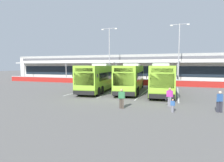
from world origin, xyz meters
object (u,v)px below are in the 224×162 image
Objects in this scene: pedestrian_with_handbag at (169,96)px; coach_bus_leftmost at (100,78)px; lamp_post_west at (109,52)px; lamp_post_centre at (179,50)px; pedestrian_in_dark_coat at (220,101)px; coach_bus_left_centre at (131,78)px; pedestrian_child at (173,105)px; coach_bus_centre at (160,79)px; pedestrian_near_bin at (122,98)px.

coach_bus_leftmost is at bearing 142.01° from pedestrian_with_handbag.
lamp_post_west is 13.19m from lamp_post_centre.
pedestrian_with_handbag is 0.15× the size of lamp_post_west.
pedestrian_in_dark_coat is 21.26m from lamp_post_centre.
coach_bus_left_centre is (4.25, 0.80, 0.00)m from coach_bus_leftmost.
pedestrian_child is 0.09× the size of lamp_post_centre.
coach_bus_leftmost is 1.00× the size of coach_bus_left_centre.
coach_bus_leftmost is 8.21m from coach_bus_centre.
pedestrian_near_bin is at bearing -101.92° from lamp_post_centre.
pedestrian_in_dark_coat is at bearing -82.31° from lamp_post_centre.
coach_bus_centre is at bearing 119.82° from pedestrian_in_dark_coat.
lamp_post_centre reaches higher than pedestrian_in_dark_coat.
coach_bus_leftmost is at bearing -169.29° from coach_bus_left_centre.
coach_bus_left_centre is at bearing 134.08° from pedestrian_in_dark_coat.
pedestrian_in_dark_coat and pedestrian_near_bin have the same top height.
coach_bus_centre is 16.26m from lamp_post_west.
lamp_post_west reaches higher than coach_bus_left_centre.
pedestrian_with_handbag reaches higher than pedestrian_child.
coach_bus_left_centre is at bearing 172.51° from coach_bus_centre.
coach_bus_centre is 12.28× the size of pedestrian_child.
coach_bus_leftmost and coach_bus_centre have the same top height.
pedestrian_near_bin is (-3.98, -0.03, 0.33)m from pedestrian_child.
pedestrian_with_handbag is 1.00× the size of pedestrian_near_bin.
lamp_post_centre is (0.57, 21.50, 5.75)m from pedestrian_child.
coach_bus_centre reaches higher than pedestrian_in_dark_coat.
coach_bus_leftmost reaches higher than pedestrian_with_handbag.
coach_bus_leftmost is at bearing 147.41° from pedestrian_in_dark_coat.
coach_bus_leftmost is at bearing -76.67° from lamp_post_west.
coach_bus_leftmost is 7.62× the size of pedestrian_with_handbag.
pedestrian_child is (5.64, -10.37, -1.24)m from coach_bus_left_centre.
pedestrian_child is at bearing -161.33° from pedestrian_in_dark_coat.
pedestrian_with_handbag is 4.23m from pedestrian_near_bin.
pedestrian_child is at bearing -80.28° from coach_bus_centre.
pedestrian_in_dark_coat is 1.00× the size of pedestrian_near_bin.
coach_bus_left_centre reaches higher than pedestrian_near_bin.
coach_bus_left_centre is 10.57m from pedestrian_near_bin.
pedestrian_in_dark_coat is 26.06m from lamp_post_west.
pedestrian_child is 22.26m from lamp_post_centre.
coach_bus_leftmost is 1.00× the size of coach_bus_centre.
pedestrian_child is (0.31, -2.08, -0.32)m from pedestrian_with_handbag.
coach_bus_leftmost is at bearing 135.97° from pedestrian_child.
pedestrian_near_bin is at bearing -67.71° from lamp_post_west.
coach_bus_centre reaches higher than pedestrian_with_handbag.
coach_bus_leftmost is at bearing -178.01° from coach_bus_centre.
pedestrian_in_dark_coat reaches higher than pedestrian_child.
lamp_post_centre is (-2.75, 20.37, 5.42)m from pedestrian_in_dark_coat.
pedestrian_with_handbag is 3.76m from pedestrian_in_dark_coat.
coach_bus_left_centre reaches higher than pedestrian_in_dark_coat.
coach_bus_centre reaches higher than pedestrian_child.
pedestrian_near_bin is (5.92, -9.60, -0.91)m from coach_bus_leftmost.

